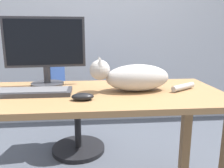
{
  "coord_description": "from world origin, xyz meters",
  "views": [
    {
      "loc": [
        0.02,
        -1.24,
        1.09
      ],
      "look_at": [
        0.13,
        -0.06,
        0.82
      ],
      "focal_mm": 37.23,
      "sensor_mm": 36.0,
      "label": 1
    }
  ],
  "objects_px": {
    "office_chair": "(72,111)",
    "computer_mouse": "(83,97)",
    "keyboard": "(30,92)",
    "monitor": "(45,49)",
    "cat": "(134,77)"
  },
  "relations": [
    {
      "from": "office_chair",
      "to": "computer_mouse",
      "type": "height_order",
      "value": "office_chair"
    },
    {
      "from": "monitor",
      "to": "computer_mouse",
      "type": "bearing_deg",
      "value": -56.7
    },
    {
      "from": "office_chair",
      "to": "monitor",
      "type": "bearing_deg",
      "value": -99.47
    },
    {
      "from": "office_chair",
      "to": "cat",
      "type": "height_order",
      "value": "cat"
    },
    {
      "from": "office_chair",
      "to": "computer_mouse",
      "type": "xyz_separation_m",
      "value": [
        0.14,
        -0.91,
        0.39
      ]
    },
    {
      "from": "monitor",
      "to": "cat",
      "type": "bearing_deg",
      "value": -20.62
    },
    {
      "from": "office_chair",
      "to": "cat",
      "type": "xyz_separation_m",
      "value": [
        0.42,
        -0.75,
        0.45
      ]
    },
    {
      "from": "monitor",
      "to": "cat",
      "type": "xyz_separation_m",
      "value": [
        0.51,
        -0.19,
        -0.15
      ]
    },
    {
      "from": "monitor",
      "to": "office_chair",
      "type": "bearing_deg",
      "value": 80.53
    },
    {
      "from": "office_chair",
      "to": "cat",
      "type": "bearing_deg",
      "value": -60.98
    },
    {
      "from": "keyboard",
      "to": "computer_mouse",
      "type": "xyz_separation_m",
      "value": [
        0.29,
        -0.13,
        0.0
      ]
    },
    {
      "from": "office_chair",
      "to": "computer_mouse",
      "type": "relative_size",
      "value": 8.19
    },
    {
      "from": "office_chair",
      "to": "keyboard",
      "type": "bearing_deg",
      "value": -100.82
    },
    {
      "from": "keyboard",
      "to": "computer_mouse",
      "type": "distance_m",
      "value": 0.31
    },
    {
      "from": "monitor",
      "to": "cat",
      "type": "distance_m",
      "value": 0.56
    }
  ]
}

